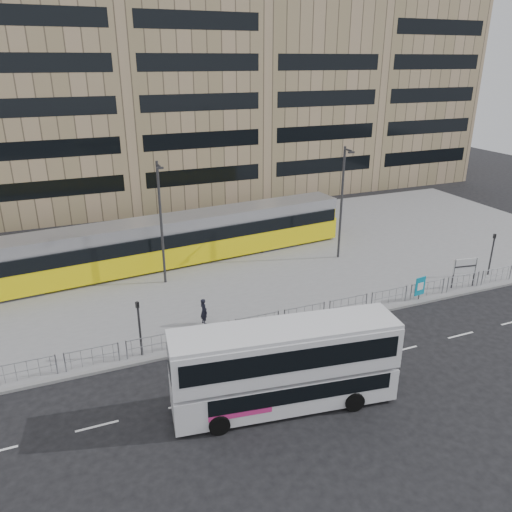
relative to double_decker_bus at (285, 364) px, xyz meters
name	(u,v)px	position (x,y,z in m)	size (l,w,h in m)	color
ground	(272,336)	(1.96, 5.72, -2.17)	(120.00, 120.00, 0.00)	black
plaza	(209,261)	(1.96, 17.72, -2.09)	(64.00, 24.00, 0.15)	gray
kerb	(272,334)	(1.96, 5.77, -2.09)	(64.00, 0.25, 0.17)	gray
building_row	(157,77)	(3.51, 39.99, 10.75)	(70.40, 18.40, 31.20)	brown
pedestrian_barrier	(300,311)	(3.96, 6.22, -1.19)	(32.07, 0.07, 1.10)	gray
road_markings	(322,370)	(2.96, 1.72, -2.16)	(62.00, 0.12, 0.01)	white
double_decker_bus	(285,364)	(0.00, 0.00, 0.00)	(10.25, 3.69, 4.01)	silver
tram	(157,243)	(-1.90, 18.16, -0.20)	(30.86, 5.96, 3.62)	yellow
station_sign	(465,267)	(16.55, 6.52, -0.58)	(1.79, 0.35, 2.07)	#2D2D30
ad_panel	(420,286)	(12.55, 6.12, -1.11)	(0.82, 0.18, 1.54)	#2D2D30
pedestrian	(204,311)	(-1.26, 8.31, -1.21)	(0.59, 0.38, 1.61)	black
traffic_light_west	(139,322)	(-5.26, 6.35, -0.04)	(0.23, 0.25, 3.10)	#2D2D30
traffic_light_east	(492,249)	(19.84, 7.45, -0.04)	(0.18, 0.22, 3.10)	#2D2D30
lamp_post_west	(161,219)	(-2.06, 14.97, 2.60)	(0.45, 1.04, 8.48)	#2D2D30
lamp_post_east	(342,199)	(11.58, 14.49, 2.68)	(0.45, 1.04, 8.64)	#2D2D30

